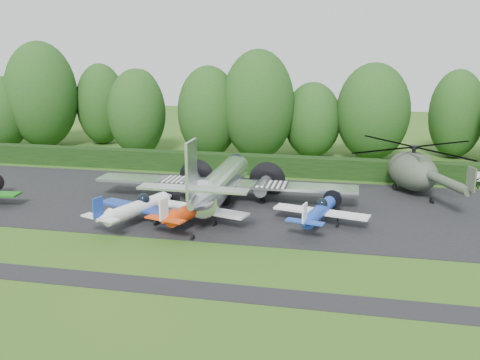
% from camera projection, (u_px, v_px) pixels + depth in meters
% --- Properties ---
extents(ground, '(160.00, 160.00, 0.00)m').
position_uv_depth(ground, '(136.00, 243.00, 35.73)').
color(ground, '#2A5618').
rests_on(ground, ground).
extents(apron, '(70.00, 18.00, 0.01)m').
position_uv_depth(apron, '(182.00, 201.00, 45.21)').
color(apron, black).
rests_on(apron, ground).
extents(taxiway_verge, '(70.00, 2.00, 0.00)m').
position_uv_depth(taxiway_verge, '(94.00, 280.00, 30.03)').
color(taxiway_verge, black).
rests_on(taxiway_verge, ground).
extents(hedgerow, '(90.00, 1.60, 2.00)m').
position_uv_depth(hedgerow, '(215.00, 172.00, 55.65)').
color(hedgerow, black).
rests_on(hedgerow, ground).
extents(transport_plane, '(22.07, 16.93, 7.07)m').
position_uv_depth(transport_plane, '(220.00, 183.00, 43.37)').
color(transport_plane, white).
rests_on(transport_plane, ground).
extents(light_plane_white, '(7.80, 8.20, 3.00)m').
position_uv_depth(light_plane_white, '(138.00, 208.00, 39.22)').
color(light_plane_white, white).
rests_on(light_plane_white, ground).
extents(light_plane_orange, '(7.77, 8.17, 2.99)m').
position_uv_depth(light_plane_orange, '(195.00, 208.00, 39.05)').
color(light_plane_orange, '#E73E0D').
rests_on(light_plane_orange, ground).
extents(light_plane_blue, '(7.04, 7.40, 2.70)m').
position_uv_depth(light_plane_blue, '(319.00, 211.00, 38.72)').
color(light_plane_blue, '#1D3FAE').
rests_on(light_plane_blue, ground).
extents(helicopter, '(13.33, 15.60, 4.29)m').
position_uv_depth(helicopter, '(413.00, 168.00, 47.20)').
color(helicopter, '#3A4434').
rests_on(helicopter, ground).
extents(tree_1, '(7.15, 7.15, 10.64)m').
position_uv_depth(tree_1, '(209.00, 112.00, 61.67)').
color(tree_1, black).
rests_on(tree_1, ground).
extents(tree_2, '(6.58, 6.58, 8.78)m').
position_uv_depth(tree_2, '(312.00, 120.00, 61.94)').
color(tree_2, black).
rests_on(tree_2, ground).
extents(tree_3, '(8.25, 8.25, 11.02)m').
position_uv_depth(tree_3, '(373.00, 112.00, 60.36)').
color(tree_3, black).
rests_on(tree_3, ground).
extents(tree_5, '(6.47, 6.47, 10.60)m').
position_uv_depth(tree_5, '(101.00, 104.00, 70.48)').
color(tree_5, black).
rests_on(tree_5, ground).
extents(tree_6, '(8.28, 8.28, 12.48)m').
position_uv_depth(tree_6, '(258.00, 105.00, 60.51)').
color(tree_6, black).
rests_on(tree_6, ground).
extents(tree_8, '(6.61, 6.61, 9.18)m').
position_uv_depth(tree_8, '(2.00, 113.00, 67.13)').
color(tree_8, black).
rests_on(tree_8, ground).
extents(tree_9, '(6.82, 6.82, 10.24)m').
position_uv_depth(tree_9, '(137.00, 112.00, 63.30)').
color(tree_9, black).
rests_on(tree_9, ground).
extents(tree_10, '(8.95, 8.95, 13.42)m').
position_uv_depth(tree_10, '(41.00, 95.00, 67.82)').
color(tree_10, black).
rests_on(tree_10, ground).
extents(tree_11, '(6.23, 6.23, 10.25)m').
position_uv_depth(tree_11, '(456.00, 114.00, 61.54)').
color(tree_11, black).
rests_on(tree_11, ground).
extents(tree_12, '(5.46, 5.46, 10.18)m').
position_uv_depth(tree_12, '(141.00, 113.00, 63.19)').
color(tree_12, black).
rests_on(tree_12, ground).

